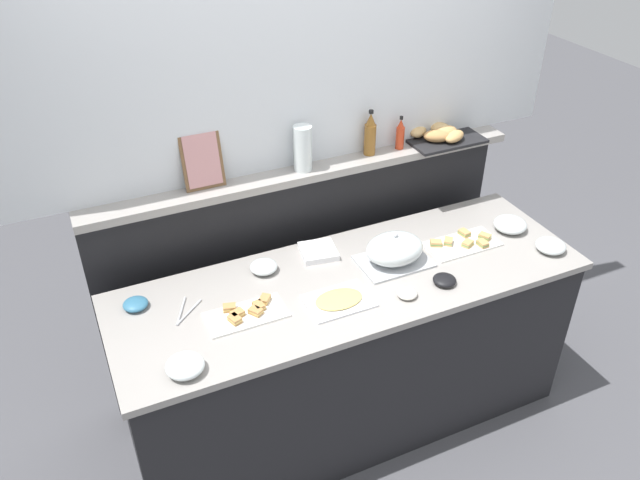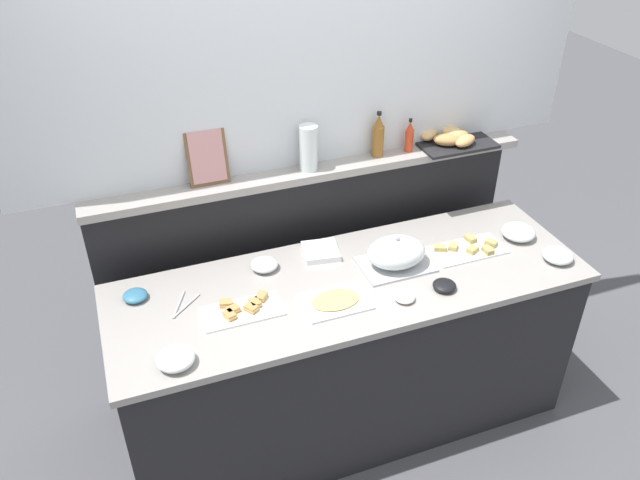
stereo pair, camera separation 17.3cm
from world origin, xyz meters
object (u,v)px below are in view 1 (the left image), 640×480
at_px(glass_bowl_medium, 185,366).
at_px(hot_sauce_bottle, 400,135).
at_px(framed_picture, 202,160).
at_px(serving_cloche, 395,250).
at_px(glass_bowl_large, 551,246).
at_px(sandwich_platter_rear, 463,243).
at_px(cold_cuts_platter, 339,300).
at_px(condiment_bowl_teal, 136,304).
at_px(serving_tongs, 185,312).
at_px(napkin_stack, 318,251).
at_px(water_carafe, 303,148).
at_px(sandwich_platter_front, 246,313).
at_px(condiment_bowl_dark, 407,293).
at_px(condiment_bowl_red, 445,280).
at_px(glass_bowl_extra, 510,225).
at_px(bread_basket, 440,134).
at_px(vinegar_bottle_amber, 370,135).
at_px(glass_bowl_small, 264,267).

xyz_separation_m(glass_bowl_medium, hot_sauce_bottle, (1.37, 0.75, 0.40)).
bearing_deg(framed_picture, hot_sauce_bottle, -1.50).
distance_m(serving_cloche, glass_bowl_large, 0.79).
xyz_separation_m(sandwich_platter_rear, cold_cuts_platter, (-0.76, -0.15, -0.00)).
relative_size(serving_cloche, condiment_bowl_teal, 3.10).
xyz_separation_m(serving_tongs, napkin_stack, (0.71, 0.16, 0.01)).
relative_size(serving_tongs, water_carafe, 0.76).
bearing_deg(serving_tongs, glass_bowl_large, -9.23).
bearing_deg(cold_cuts_platter, sandwich_platter_front, 167.99).
bearing_deg(framed_picture, glass_bowl_medium, -113.51).
height_order(serving_cloche, framed_picture, framed_picture).
height_order(condiment_bowl_dark, napkin_stack, condiment_bowl_dark).
distance_m(glass_bowl_large, condiment_bowl_dark, 0.83).
bearing_deg(cold_cuts_platter, condiment_bowl_red, -9.21).
xyz_separation_m(serving_cloche, condiment_bowl_red, (0.13, -0.24, -0.05)).
relative_size(condiment_bowl_teal, condiment_bowl_dark, 1.19).
bearing_deg(glass_bowl_large, cold_cuts_platter, 176.12).
height_order(cold_cuts_platter, framed_picture, framed_picture).
bearing_deg(glass_bowl_extra, bread_basket, 112.06).
bearing_deg(glass_bowl_extra, condiment_bowl_teal, 174.68).
height_order(condiment_bowl_teal, serving_tongs, condiment_bowl_teal).
xyz_separation_m(bread_basket, framed_picture, (-1.27, 0.04, 0.10)).
bearing_deg(serving_cloche, glass_bowl_extra, 0.10).
relative_size(cold_cuts_platter, glass_bowl_extra, 1.72).
relative_size(glass_bowl_large, condiment_bowl_red, 1.36).
height_order(condiment_bowl_teal, hot_sauce_bottle, hot_sauce_bottle).
xyz_separation_m(glass_bowl_medium, serving_tongs, (0.09, 0.34, -0.02)).
height_order(sandwich_platter_rear, sandwich_platter_front, same).
height_order(cold_cuts_platter, serving_cloche, serving_cloche).
xyz_separation_m(glass_bowl_medium, vinegar_bottle_amber, (1.19, 0.75, 0.43)).
bearing_deg(glass_bowl_small, condiment_bowl_teal, -178.33).
bearing_deg(framed_picture, sandwich_platter_rear, -23.12).
xyz_separation_m(glass_bowl_small, serving_tongs, (-0.42, -0.14, -0.02)).
xyz_separation_m(glass_bowl_small, glass_bowl_extra, (1.29, -0.19, 0.01)).
bearing_deg(sandwich_platter_rear, cold_cuts_platter, -169.12).
bearing_deg(water_carafe, vinegar_bottle_amber, 2.67).
height_order(glass_bowl_extra, water_carafe, water_carafe).
relative_size(serving_cloche, glass_bowl_extra, 2.00).
distance_m(sandwich_platter_front, serving_tongs, 0.27).
xyz_separation_m(sandwich_platter_rear, glass_bowl_medium, (-1.49, -0.28, 0.02)).
bearing_deg(glass_bowl_small, sandwich_platter_rear, -11.80).
relative_size(cold_cuts_platter, hot_sauce_bottle, 1.66).
relative_size(glass_bowl_extra, vinegar_bottle_amber, 0.72).
height_order(cold_cuts_platter, water_carafe, water_carafe).
bearing_deg(serving_tongs, condiment_bowl_red, -14.34).
xyz_separation_m(glass_bowl_small, bread_basket, (1.11, 0.25, 0.37)).
xyz_separation_m(cold_cuts_platter, bread_basket, (0.88, 0.60, 0.38)).
bearing_deg(condiment_bowl_red, cold_cuts_platter, 170.79).
bearing_deg(bread_basket, sandwich_platter_rear, -104.90).
height_order(condiment_bowl_red, napkin_stack, condiment_bowl_red).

